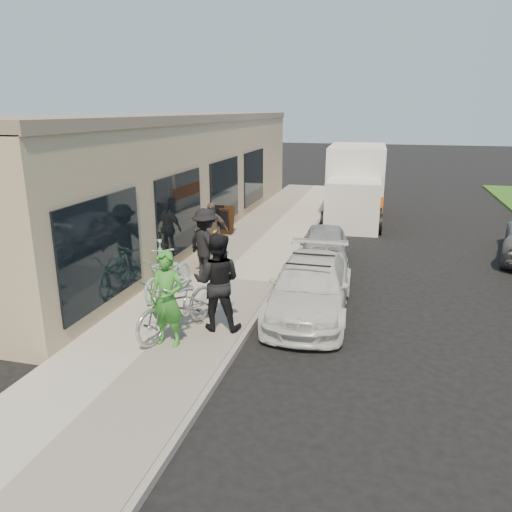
# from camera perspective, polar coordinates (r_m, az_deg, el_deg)

# --- Properties ---
(ground) EXTENTS (120.00, 120.00, 0.00)m
(ground) POSITION_cam_1_polar(r_m,az_deg,el_deg) (9.98, 1.26, -9.64)
(ground) COLOR black
(ground) RESTS_ON ground
(sidewalk) EXTENTS (3.00, 34.00, 0.15)m
(sidewalk) POSITION_cam_1_polar(r_m,az_deg,el_deg) (13.14, -4.16, -2.77)
(sidewalk) COLOR #ACA79B
(sidewalk) RESTS_ON ground
(curb) EXTENTS (0.12, 34.00, 0.13)m
(curb) POSITION_cam_1_polar(r_m,az_deg,el_deg) (12.74, 2.46, -3.40)
(curb) COLOR gray
(curb) RESTS_ON ground
(storefront) EXTENTS (3.60, 20.00, 4.22)m
(storefront) POSITION_cam_1_polar(r_m,az_deg,el_deg) (18.38, -8.92, 9.17)
(storefront) COLOR #CBB18D
(storefront) RESTS_ON ground
(bike_rack) EXTENTS (0.17, 0.61, 0.87)m
(bike_rack) POSITION_cam_1_polar(r_m,az_deg,el_deg) (13.81, -6.18, 0.76)
(bike_rack) COLOR black
(bike_rack) RESTS_ON sidewalk
(sandwich_board) EXTENTS (0.62, 0.62, 0.97)m
(sandwich_board) POSITION_cam_1_polar(r_m,az_deg,el_deg) (17.55, -3.66, 4.08)
(sandwich_board) COLOR #331D0E
(sandwich_board) RESTS_ON sidewalk
(sedan_white) EXTENTS (1.88, 4.27, 1.26)m
(sedan_white) POSITION_cam_1_polar(r_m,az_deg,el_deg) (11.14, 6.25, -3.47)
(sedan_white) COLOR silver
(sedan_white) RESTS_ON ground
(sedan_silver) EXTENTS (1.71, 3.54, 1.17)m
(sedan_silver) POSITION_cam_1_polar(r_m,az_deg,el_deg) (14.49, 7.83, 1.06)
(sedan_silver) COLOR #AAAAAF
(sedan_silver) RESTS_ON ground
(moving_truck) EXTENTS (2.44, 6.05, 2.94)m
(moving_truck) POSITION_cam_1_polar(r_m,az_deg,el_deg) (21.29, 11.27, 7.79)
(moving_truck) COLOR silver
(moving_truck) RESTS_ON ground
(tandem_bike) EXTENTS (1.43, 2.33, 1.15)m
(tandem_bike) POSITION_cam_1_polar(r_m,az_deg,el_deg) (9.85, -8.93, -5.57)
(tandem_bike) COLOR silver
(tandem_bike) RESTS_ON sidewalk
(woman_rider) EXTENTS (0.67, 0.46, 1.80)m
(woman_rider) POSITION_cam_1_polar(r_m,az_deg,el_deg) (9.31, -10.13, -4.83)
(woman_rider) COLOR #38892D
(woman_rider) RESTS_ON sidewalk
(man_standing) EXTENTS (1.05, 0.87, 1.96)m
(man_standing) POSITION_cam_1_polar(r_m,az_deg,el_deg) (9.82, -4.45, -2.97)
(man_standing) COLOR black
(man_standing) RESTS_ON sidewalk
(cruiser_bike_a) EXTENTS (1.43, 1.89, 1.13)m
(cruiser_bike_a) POSITION_cam_1_polar(r_m,az_deg,el_deg) (12.45, -10.69, -1.01)
(cruiser_bike_a) COLOR #7DBBAD
(cruiser_bike_a) RESTS_ON sidewalk
(cruiser_bike_b) EXTENTS (0.95, 1.95, 0.98)m
(cruiser_bike_b) POSITION_cam_1_polar(r_m,az_deg,el_deg) (11.85, -9.95, -2.25)
(cruiser_bike_b) COLOR #7DBBAD
(cruiser_bike_b) RESTS_ON sidewalk
(cruiser_bike_c) EXTENTS (0.53, 1.52, 0.90)m
(cruiser_bike_c) POSITION_cam_1_polar(r_m,az_deg,el_deg) (14.24, -5.08, 0.94)
(cruiser_bike_c) COLOR gold
(cruiser_bike_c) RESTS_ON sidewalk
(bystander_a) EXTENTS (1.38, 1.23, 1.85)m
(bystander_a) POSITION_cam_1_polar(r_m,az_deg,el_deg) (12.78, -5.77, 1.34)
(bystander_a) COLOR black
(bystander_a) RESTS_ON sidewalk
(bystander_b) EXTENTS (1.07, 0.72, 1.68)m
(bystander_b) POSITION_cam_1_polar(r_m,az_deg,el_deg) (14.54, -5.14, 2.87)
(bystander_b) COLOR brown
(bystander_b) RESTS_ON sidewalk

